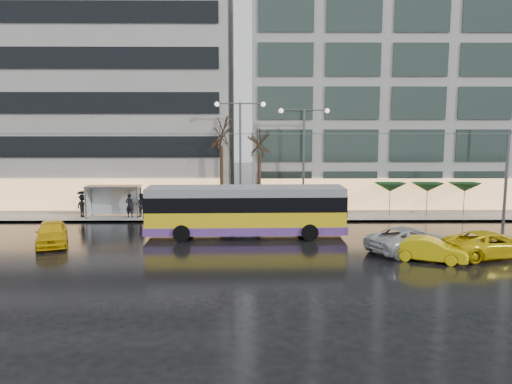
{
  "coord_description": "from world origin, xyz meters",
  "views": [
    {
      "loc": [
        2.87,
        -28.5,
        7.42
      ],
      "look_at": [
        3.18,
        5.0,
        2.89
      ],
      "focal_mm": 35.0,
      "sensor_mm": 36.0,
      "label": 1
    }
  ],
  "objects_px": {
    "bus_shelter": "(109,194)",
    "street_lamp_near": "(240,143)",
    "taxi_a": "(52,233)",
    "trolleybus": "(246,212)"
  },
  "relations": [
    {
      "from": "street_lamp_near",
      "to": "taxi_a",
      "type": "height_order",
      "value": "street_lamp_near"
    },
    {
      "from": "bus_shelter",
      "to": "street_lamp_near",
      "type": "height_order",
      "value": "street_lamp_near"
    },
    {
      "from": "trolleybus",
      "to": "street_lamp_near",
      "type": "xyz_separation_m",
      "value": [
        -0.49,
        6.68,
        4.35
      ]
    },
    {
      "from": "trolleybus",
      "to": "bus_shelter",
      "type": "distance_m",
      "value": 12.7
    },
    {
      "from": "taxi_a",
      "to": "street_lamp_near",
      "type": "bearing_deg",
      "value": 18.4
    },
    {
      "from": "bus_shelter",
      "to": "street_lamp_near",
      "type": "bearing_deg",
      "value": 0.63
    },
    {
      "from": "street_lamp_near",
      "to": "taxi_a",
      "type": "xyz_separation_m",
      "value": [
        -11.52,
        -8.91,
        -5.23
      ]
    },
    {
      "from": "bus_shelter",
      "to": "taxi_a",
      "type": "distance_m",
      "value": 8.95
    },
    {
      "from": "bus_shelter",
      "to": "street_lamp_near",
      "type": "distance_m",
      "value": 11.14
    },
    {
      "from": "street_lamp_near",
      "to": "taxi_a",
      "type": "distance_m",
      "value": 15.47
    }
  ]
}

